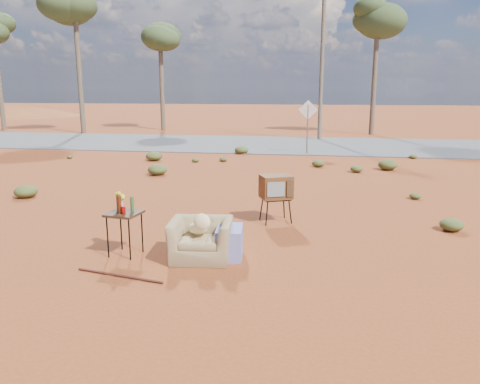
# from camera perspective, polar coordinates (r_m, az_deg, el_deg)

# --- Properties ---
(ground) EXTENTS (140.00, 140.00, 0.00)m
(ground) POSITION_cam_1_polar(r_m,az_deg,el_deg) (8.02, -4.99, -6.93)
(ground) COLOR #933C1D
(ground) RESTS_ON ground
(highway) EXTENTS (140.00, 7.00, 0.04)m
(highway) POSITION_cam_1_polar(r_m,az_deg,el_deg) (22.55, 4.50, 5.81)
(highway) COLOR #565659
(highway) RESTS_ON ground
(armchair) EXTENTS (1.19, 0.83, 0.85)m
(armchair) POSITION_cam_1_polar(r_m,az_deg,el_deg) (7.47, -4.15, -5.19)
(armchair) COLOR #8F764E
(armchair) RESTS_ON ground
(tv_unit) EXTENTS (0.73, 0.67, 0.96)m
(tv_unit) POSITION_cam_1_polar(r_m,az_deg,el_deg) (9.41, 4.42, 0.56)
(tv_unit) COLOR black
(tv_unit) RESTS_ON ground
(side_table) EXTENTS (0.56, 0.56, 1.00)m
(side_table) POSITION_cam_1_polar(r_m,az_deg,el_deg) (7.79, -14.07, -2.18)
(side_table) COLOR #352113
(side_table) RESTS_ON ground
(rusty_bar) EXTENTS (1.41, 0.32, 0.04)m
(rusty_bar) POSITION_cam_1_polar(r_m,az_deg,el_deg) (7.08, -14.47, -9.84)
(rusty_bar) COLOR #532116
(rusty_bar) RESTS_ON ground
(road_sign) EXTENTS (0.78, 0.06, 2.19)m
(road_sign) POSITION_cam_1_polar(r_m,az_deg,el_deg) (19.35, 8.27, 9.00)
(road_sign) COLOR brown
(road_sign) RESTS_ON ground
(eucalyptus_left) EXTENTS (3.20, 3.20, 8.10)m
(eucalyptus_left) POSITION_cam_1_polar(r_m,az_deg,el_deg) (30.07, -19.49, 20.04)
(eucalyptus_left) COLOR brown
(eucalyptus_left) RESTS_ON ground
(eucalyptus_near_left) EXTENTS (3.20, 3.20, 6.60)m
(eucalyptus_near_left) POSITION_cam_1_polar(r_m,az_deg,el_deg) (31.07, -9.69, 17.56)
(eucalyptus_near_left) COLOR brown
(eucalyptus_near_left) RESTS_ON ground
(eucalyptus_center) EXTENTS (3.20, 3.20, 7.60)m
(eucalyptus_center) POSITION_cam_1_polar(r_m,az_deg,el_deg) (28.73, 16.48, 19.62)
(eucalyptus_center) COLOR brown
(eucalyptus_center) RESTS_ON ground
(utility_pole_center) EXTENTS (1.40, 0.20, 8.00)m
(utility_pole_center) POSITION_cam_1_polar(r_m,az_deg,el_deg) (24.86, 9.97, 15.82)
(utility_pole_center) COLOR brown
(utility_pole_center) RESTS_ON ground
(scrub_patch) EXTENTS (17.49, 8.07, 0.33)m
(scrub_patch) POSITION_cam_1_polar(r_m,az_deg,el_deg) (12.30, -3.66, 0.69)
(scrub_patch) COLOR #4F5525
(scrub_patch) RESTS_ON ground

